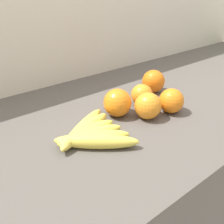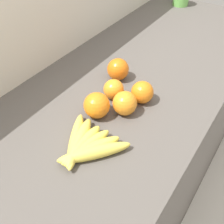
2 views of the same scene
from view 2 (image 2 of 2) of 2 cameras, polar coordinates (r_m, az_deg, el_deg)
ground_plane at (r=1.64m, az=1.32°, el=-19.76°), size 6.00×6.00×0.00m
counter at (r=1.28m, az=1.61°, el=-10.67°), size 1.94×0.64×0.85m
wall_back at (r=1.28m, az=-11.58°, el=2.62°), size 2.34×0.06×1.30m
banana_bunch at (r=0.76m, az=-5.62°, el=-7.01°), size 0.20×0.22×0.04m
orange_far_right at (r=0.91m, az=6.29°, el=4.09°), size 0.07×0.07×0.07m
orange_center at (r=1.01m, az=1.25°, el=8.83°), size 0.08×0.08×0.08m
orange_front at (r=0.86m, az=2.66°, el=1.83°), size 0.08×0.08×0.08m
orange_right at (r=0.85m, az=-3.19°, el=1.38°), size 0.08×0.08×0.08m
orange_back_right at (r=0.92m, az=0.45°, el=4.67°), size 0.07×0.07×0.07m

